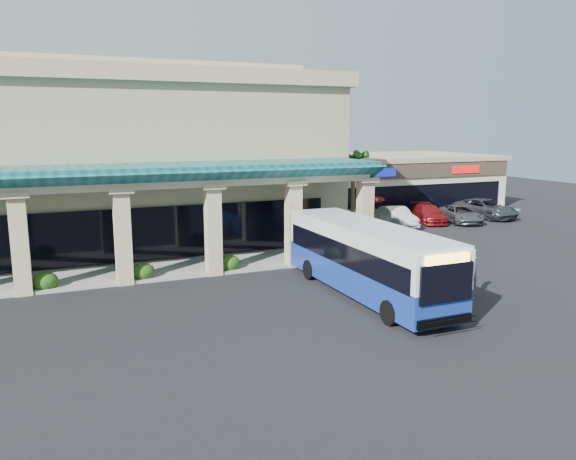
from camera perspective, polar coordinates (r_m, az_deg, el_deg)
name	(u,v)px	position (r m, az deg, el deg)	size (l,w,h in m)	color
ground	(309,295)	(25.89, 2.13, -6.60)	(110.00, 110.00, 0.00)	black
main_building	(91,157)	(38.50, -19.41, 7.02)	(30.80, 14.80, 11.35)	tan
arcade	(108,222)	(29.66, -17.82, 0.75)	(30.00, 6.20, 5.70)	#0F525A
strip_mall	(372,181)	(54.72, 8.50, 4.97)	(22.50, 12.50, 4.90)	beige
palm_0	(353,190)	(38.68, 6.61, 4.03)	(2.40, 2.40, 6.60)	#154011
palm_1	(344,191)	(41.81, 5.75, 3.97)	(2.40, 2.40, 5.80)	#154011
broadleaf_tree	(293,192)	(45.45, 0.47, 3.92)	(2.60, 2.60, 4.81)	#204610
transit_bus	(366,260)	(25.71, 7.95, -3.06)	(2.71, 11.65, 3.25)	#163599
pedestrian	(473,276)	(26.56, 18.27, -4.48)	(0.72, 0.47, 1.98)	#424457
car_silver	(357,219)	(42.71, 6.98, 1.15)	(1.73, 4.30, 1.46)	#B5B5B5
car_white	(396,217)	(43.86, 10.97, 1.32)	(1.62, 4.65, 1.53)	silver
car_red	(428,214)	(46.42, 14.08, 1.63)	(1.98, 4.87, 1.41)	maroon
car_gray	(461,214)	(47.06, 17.15, 1.56)	(2.27, 4.92, 1.37)	#474B50
car_extra	(485,208)	(50.10, 19.41, 2.08)	(2.63, 5.71, 1.59)	#33373E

